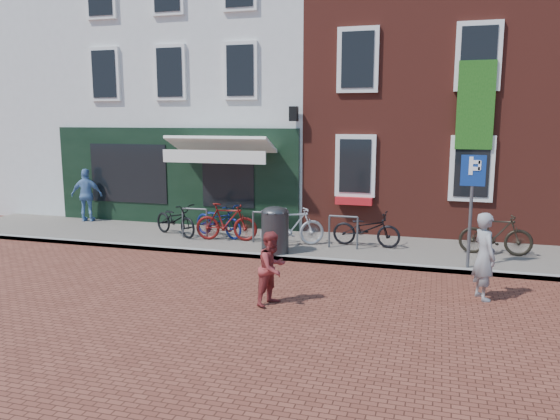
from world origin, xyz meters
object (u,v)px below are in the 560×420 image
(boy, at_px, (272,268))
(bicycle_0, at_px, (176,219))
(bicycle_2, at_px, (219,220))
(parking_sign, at_px, (472,191))
(cafe_person, at_px, (87,195))
(woman, at_px, (484,256))
(litter_bin, at_px, (275,227))
(bicycle_1, at_px, (226,222))
(bicycle_5, at_px, (496,234))
(bicycle_4, at_px, (366,229))
(bicycle_3, at_px, (292,227))

(boy, xyz_separation_m, bicycle_0, (-4.11, 4.30, -0.12))
(bicycle_2, bearing_deg, boy, -124.20)
(parking_sign, xyz_separation_m, cafe_person, (-11.17, 2.28, -0.84))
(woman, xyz_separation_m, bicycle_0, (-7.73, 2.93, -0.26))
(litter_bin, xyz_separation_m, bicycle_0, (-3.18, 1.08, -0.17))
(bicycle_1, height_order, bicycle_2, bicycle_1)
(litter_bin, relative_size, parking_sign, 0.49)
(parking_sign, height_order, bicycle_5, parking_sign)
(litter_bin, distance_m, bicycle_4, 2.38)
(parking_sign, bearing_deg, woman, -84.34)
(woman, bearing_deg, bicycle_2, 41.03)
(litter_bin, relative_size, bicycle_0, 0.70)
(woman, bearing_deg, cafe_person, 46.90)
(bicycle_0, bearing_deg, woman, -83.72)
(parking_sign, bearing_deg, bicycle_4, 150.42)
(woman, xyz_separation_m, bicycle_1, (-6.15, 2.75, -0.21))
(bicycle_3, height_order, bicycle_5, same)
(woman, relative_size, bicycle_2, 0.95)
(bicycle_4, bearing_deg, bicycle_3, 109.10)
(boy, distance_m, cafe_person, 9.45)
(bicycle_0, distance_m, bicycle_1, 1.58)
(woman, bearing_deg, bicycle_1, 42.54)
(parking_sign, height_order, bicycle_4, parking_sign)
(boy, height_order, bicycle_0, boy)
(parking_sign, height_order, bicycle_1, parking_sign)
(litter_bin, distance_m, bicycle_3, 0.84)
(bicycle_0, xyz_separation_m, bicycle_5, (8.21, 0.20, 0.05))
(bicycle_0, bearing_deg, cafe_person, 99.65)
(bicycle_2, bearing_deg, bicycle_4, -67.15)
(parking_sign, relative_size, boy, 1.83)
(woman, xyz_separation_m, bicycle_4, (-2.54, 3.13, -0.26))
(bicycle_0, xyz_separation_m, bicycle_4, (5.18, 0.20, 0.00))
(parking_sign, distance_m, woman, 2.03)
(cafe_person, bearing_deg, bicycle_4, 159.24)
(bicycle_3, bearing_deg, cafe_person, 49.93)
(litter_bin, bearing_deg, cafe_person, 161.94)
(bicycle_3, relative_size, bicycle_4, 0.97)
(bicycle_0, height_order, bicycle_2, same)
(bicycle_1, height_order, bicycle_4, bicycle_1)
(parking_sign, relative_size, bicycle_5, 1.47)
(boy, distance_m, bicycle_3, 4.09)
(bicycle_0, relative_size, bicycle_3, 1.03)
(boy, relative_size, bicycle_5, 0.80)
(woman, height_order, bicycle_5, woman)
(bicycle_0, distance_m, bicycle_2, 1.21)
(bicycle_3, bearing_deg, boy, 161.48)
(bicycle_0, relative_size, bicycle_2, 1.00)
(boy, relative_size, bicycle_2, 0.78)
(woman, bearing_deg, litter_bin, 44.50)
(bicycle_1, bearing_deg, bicycle_2, 37.60)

